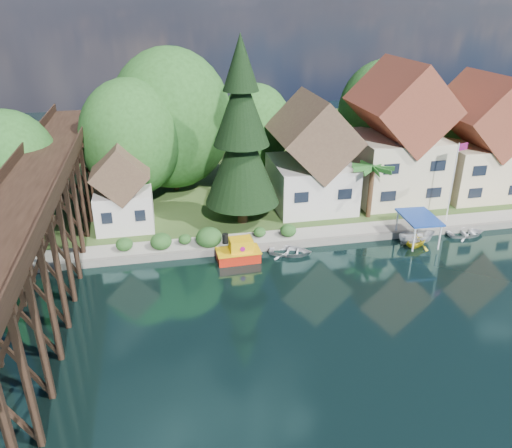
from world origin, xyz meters
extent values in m
plane|color=black|center=(0.00, 0.00, 0.00)|extent=(140.00, 140.00, 0.00)
cube|color=#2C471C|center=(0.00, 34.00, 0.25)|extent=(140.00, 52.00, 0.50)
cube|color=slate|center=(4.00, 8.00, 0.31)|extent=(60.00, 0.40, 0.62)
cube|color=gray|center=(6.00, 9.30, 0.53)|extent=(50.00, 2.60, 0.06)
cube|color=black|center=(-16.00, -6.40, 4.00)|extent=(4.00, 0.36, 8.00)
cube|color=black|center=(-16.00, -3.20, 4.00)|extent=(4.00, 0.36, 8.00)
cube|color=black|center=(-16.00, 0.00, 4.00)|extent=(4.00, 0.36, 8.00)
cube|color=black|center=(-16.00, 3.20, 4.00)|extent=(4.00, 0.36, 8.00)
cube|color=black|center=(-16.00, 6.40, 4.00)|extent=(4.00, 0.36, 8.00)
cube|color=black|center=(-16.00, 9.60, 4.00)|extent=(4.00, 0.36, 8.00)
cube|color=black|center=(-16.00, 12.80, 4.00)|extent=(4.00, 0.36, 8.00)
cube|color=black|center=(-16.00, 16.00, 4.00)|extent=(4.00, 0.36, 8.00)
cube|color=black|center=(-16.00, 19.20, 4.00)|extent=(4.00, 0.36, 8.00)
cube|color=black|center=(-16.00, 22.40, 4.00)|extent=(4.00, 0.36, 8.00)
cube|color=black|center=(-16.00, 25.60, 4.00)|extent=(4.00, 0.36, 8.00)
cube|color=black|center=(-17.75, 6.00, 8.05)|extent=(0.35, 44.00, 0.35)
cube|color=black|center=(-14.25, 6.00, 8.05)|extent=(0.35, 44.00, 0.35)
cube|color=black|center=(-16.00, 6.00, 8.35)|extent=(4.00, 44.00, 0.30)
cube|color=black|center=(-18.00, 6.00, 8.90)|extent=(0.12, 44.00, 0.80)
cube|color=black|center=(-14.00, 6.00, 8.90)|extent=(0.12, 44.00, 0.80)
cube|color=beige|center=(7.00, 16.00, 2.75)|extent=(7.50, 8.00, 4.50)
cube|color=#4D3429|center=(7.00, 16.00, 7.70)|extent=(7.64, 8.64, 7.64)
cube|color=black|center=(4.90, 11.96, 2.98)|extent=(1.35, 0.08, 1.00)
cube|color=black|center=(9.10, 11.96, 2.98)|extent=(1.35, 0.08, 1.00)
cube|color=beige|center=(16.00, 16.50, 3.75)|extent=(8.50, 8.50, 6.50)
cube|color=brown|center=(16.00, 16.50, 10.06)|extent=(8.65, 9.18, 8.65)
cube|color=black|center=(13.62, 12.21, 4.08)|extent=(1.53, 0.08, 1.00)
cube|color=black|center=(18.38, 12.21, 4.08)|extent=(1.53, 0.08, 1.00)
cube|color=beige|center=(25.00, 16.00, 3.25)|extent=(8.00, 8.00, 5.50)
cube|color=brown|center=(25.00, 16.00, 8.88)|extent=(8.15, 8.64, 8.15)
cube|color=black|center=(22.76, 11.96, 3.53)|extent=(1.44, 0.08, 1.00)
cube|color=beige|center=(-11.00, 14.50, 2.25)|extent=(5.00, 5.00, 3.50)
cube|color=#4D3429|center=(-11.00, 14.50, 5.80)|extent=(5.09, 5.40, 5.09)
cube|color=black|center=(-12.40, 11.96, 2.43)|extent=(0.90, 0.08, 1.00)
cube|color=black|center=(-9.60, 11.96, 2.43)|extent=(0.90, 0.08, 1.00)
cylinder|color=#382314|center=(-10.00, 19.00, 2.75)|extent=(0.50, 0.50, 4.50)
ellipsoid|color=#214B1B|center=(-10.00, 19.00, 7.50)|extent=(4.40, 4.40, 5.06)
cylinder|color=#382314|center=(-6.00, 23.00, 2.98)|extent=(0.50, 0.50, 4.95)
ellipsoid|color=#214B1B|center=(-6.00, 23.00, 8.20)|extent=(5.00, 5.00, 5.75)
cylinder|color=#382314|center=(3.00, 24.00, 2.52)|extent=(0.50, 0.50, 4.05)
ellipsoid|color=#214B1B|center=(3.00, 24.00, 6.80)|extent=(4.00, 4.00, 4.60)
cylinder|color=#382314|center=(18.00, 24.00, 2.75)|extent=(0.50, 0.50, 4.50)
ellipsoid|color=#214B1B|center=(18.00, 24.00, 7.50)|extent=(4.60, 4.60, 5.29)
cylinder|color=#382314|center=(26.00, 20.00, 2.30)|extent=(0.50, 0.50, 3.60)
ellipsoid|color=#214B1B|center=(26.00, 20.00, 6.10)|extent=(3.80, 3.80, 4.37)
cylinder|color=#382314|center=(-20.00, 15.00, 2.52)|extent=(0.50, 0.50, 4.05)
ellipsoid|color=#214B1B|center=(-20.00, 15.00, 6.80)|extent=(4.00, 4.00, 4.60)
ellipsoid|color=#1F4519|center=(-8.00, 9.20, 1.27)|extent=(1.98, 1.98, 1.53)
ellipsoid|color=#1F4519|center=(-6.00, 9.50, 1.09)|extent=(1.54, 1.54, 1.19)
ellipsoid|color=#1F4519|center=(-4.00, 9.00, 1.35)|extent=(2.20, 2.20, 1.70)
ellipsoid|color=#1F4519|center=(-11.00, 9.40, 1.18)|extent=(1.76, 1.76, 1.36)
ellipsoid|color=#1F4519|center=(0.50, 9.60, 1.09)|extent=(1.54, 1.54, 1.19)
ellipsoid|color=#1F4519|center=(3.00, 9.30, 1.18)|extent=(1.76, 1.76, 1.36)
cylinder|color=#382314|center=(-0.39, 13.16, 2.04)|extent=(0.92, 0.92, 3.07)
cone|color=black|center=(-0.39, 13.16, 6.64)|extent=(6.76, 6.76, 8.19)
cone|color=black|center=(-0.39, 13.16, 11.25)|extent=(4.91, 4.91, 6.65)
cone|color=black|center=(-0.39, 13.16, 14.83)|extent=(3.07, 3.07, 4.61)
cylinder|color=#382314|center=(11.60, 11.92, 2.83)|extent=(0.47, 0.47, 4.66)
ellipsoid|color=#184818|center=(11.60, 11.92, 5.37)|extent=(4.74, 4.74, 1.06)
cylinder|color=white|center=(18.30, 9.40, 4.28)|extent=(0.11, 0.11, 7.56)
cube|color=#B00C19|center=(18.86, 9.57, 7.63)|extent=(1.04, 0.36, 0.65)
cube|color=#B81D0C|center=(-1.90, 6.71, 0.40)|extent=(3.49, 1.94, 0.92)
cube|color=#E0A40B|center=(-1.90, 6.71, 0.89)|extent=(3.61, 2.06, 0.11)
cube|color=#E0A40B|center=(-1.67, 6.72, 1.37)|extent=(1.87, 1.43, 1.14)
cylinder|color=black|center=(-2.93, 6.68, 2.12)|extent=(0.50, 0.50, 0.80)
cylinder|color=#980B68|center=(-1.64, 6.01, 1.37)|extent=(0.41, 0.10, 0.41)
cylinder|color=#980B68|center=(-1.69, 7.43, 1.37)|extent=(0.41, 0.10, 0.41)
cylinder|color=#980B68|center=(-0.75, 6.75, 1.37)|extent=(0.10, 0.41, 0.41)
imported|color=silver|center=(2.56, 6.91, 0.37)|extent=(4.26, 3.63, 0.75)
imported|color=silver|center=(13.85, 6.64, 0.63)|extent=(3.33, 1.40, 1.26)
cube|color=navy|center=(13.85, 6.64, 2.53)|extent=(2.99, 4.19, 0.15)
cylinder|color=white|center=(14.89, 4.81, 1.39)|extent=(0.15, 0.15, 2.27)
cylinder|color=white|center=(15.08, 8.34, 1.39)|extent=(0.15, 0.15, 2.27)
cylinder|color=white|center=(12.62, 4.93, 1.39)|extent=(0.15, 0.15, 2.27)
cylinder|color=white|center=(12.81, 8.46, 1.39)|extent=(0.15, 0.15, 2.27)
imported|color=gold|center=(13.60, 6.09, 0.70)|extent=(3.30, 3.09, 1.39)
imported|color=white|center=(19.13, 7.23, 0.36)|extent=(3.54, 2.55, 0.72)
camera|label=1|loc=(-7.59, -28.79, 19.82)|focal=35.00mm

